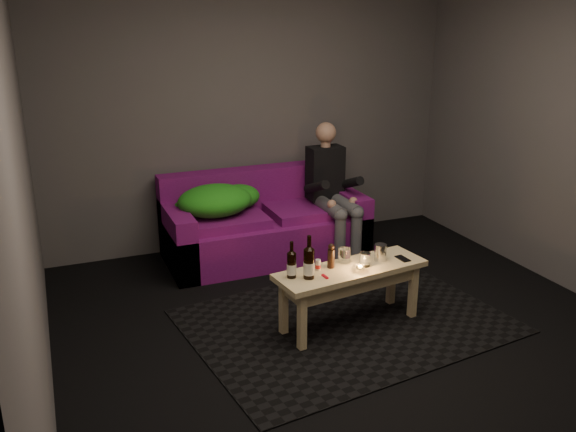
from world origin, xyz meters
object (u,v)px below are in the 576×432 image
object	(u,v)px
beer_bottle_a	(292,264)
steel_cup	(380,252)
coffee_table	(351,278)
beer_bottle_b	(309,263)
sofa	(264,226)
person	(332,188)

from	to	relation	value
beer_bottle_a	steel_cup	size ratio (longest dim) A/B	2.14
coffee_table	beer_bottle_b	distance (m)	0.41
beer_bottle_a	sofa	bearing A→B (deg)	76.94
person	beer_bottle_b	xyz separation A→B (m)	(-0.87, -1.43, -0.06)
sofa	steel_cup	size ratio (longest dim) A/B	14.96
person	beer_bottle_b	bearing A→B (deg)	-121.45
person	beer_bottle_a	distance (m)	1.69
beer_bottle_b	steel_cup	distance (m)	0.62
sofa	coffee_table	distance (m)	1.53
person	beer_bottle_a	bearing A→B (deg)	-125.44
sofa	beer_bottle_a	xyz separation A→B (m)	(-0.35, -1.52, 0.27)
person	steel_cup	distance (m)	1.37
beer_bottle_b	beer_bottle_a	bearing A→B (deg)	152.32
person	steel_cup	world-z (taller)	person
sofa	person	size ratio (longest dim) A/B	1.50
beer_bottle_a	beer_bottle_b	size ratio (longest dim) A/B	0.85
sofa	beer_bottle_b	bearing A→B (deg)	-98.98
person	beer_bottle_b	size ratio (longest dim) A/B	3.97
beer_bottle_b	steel_cup	size ratio (longest dim) A/B	2.52
coffee_table	steel_cup	xyz separation A→B (m)	(0.26, 0.04, 0.14)
coffee_table	steel_cup	distance (m)	0.30
person	sofa	bearing A→B (deg)	166.65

